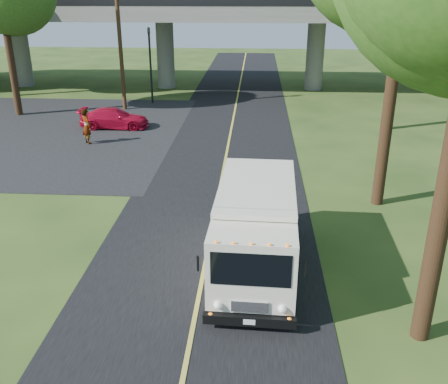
# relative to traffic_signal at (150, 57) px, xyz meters

# --- Properties ---
(ground) EXTENTS (120.00, 120.00, 0.00)m
(ground) POSITION_rel_traffic_signal_xyz_m (6.00, -26.00, -3.20)
(ground) COLOR #273E16
(ground) RESTS_ON ground
(road) EXTENTS (7.00, 90.00, 0.02)m
(road) POSITION_rel_traffic_signal_xyz_m (6.00, -16.00, -3.19)
(road) COLOR black
(road) RESTS_ON ground
(parking_lot) EXTENTS (16.00, 18.00, 0.01)m
(parking_lot) POSITION_rel_traffic_signal_xyz_m (-5.00, -8.00, -3.19)
(parking_lot) COLOR black
(parking_lot) RESTS_ON ground
(lane_line) EXTENTS (0.12, 90.00, 0.01)m
(lane_line) POSITION_rel_traffic_signal_xyz_m (6.00, -16.00, -3.17)
(lane_line) COLOR gold
(lane_line) RESTS_ON road
(overpass) EXTENTS (54.00, 10.00, 7.30)m
(overpass) POSITION_rel_traffic_signal_xyz_m (6.00, 6.00, 1.36)
(overpass) COLOR slate
(overpass) RESTS_ON ground
(traffic_signal) EXTENTS (0.18, 0.22, 5.20)m
(traffic_signal) POSITION_rel_traffic_signal_xyz_m (0.00, 0.00, 0.00)
(traffic_signal) COLOR black
(traffic_signal) RESTS_ON ground
(utility_pole) EXTENTS (1.60, 0.26, 9.00)m
(utility_pole) POSITION_rel_traffic_signal_xyz_m (-1.50, -2.00, 1.40)
(utility_pole) COLOR #472D19
(utility_pole) RESTS_ON ground
(step_van) EXTENTS (2.43, 6.12, 2.54)m
(step_van) POSITION_rel_traffic_signal_xyz_m (7.50, -22.21, -1.82)
(step_van) COLOR silver
(step_van) RESTS_ON ground
(red_sedan) EXTENTS (4.05, 1.74, 1.16)m
(red_sedan) POSITION_rel_traffic_signal_xyz_m (-0.90, -6.76, -2.62)
(red_sedan) COLOR #B70B29
(red_sedan) RESTS_ON ground
(pedestrian) EXTENTS (0.80, 0.80, 1.88)m
(pedestrian) POSITION_rel_traffic_signal_xyz_m (-1.48, -10.00, -2.26)
(pedestrian) COLOR gray
(pedestrian) RESTS_ON ground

